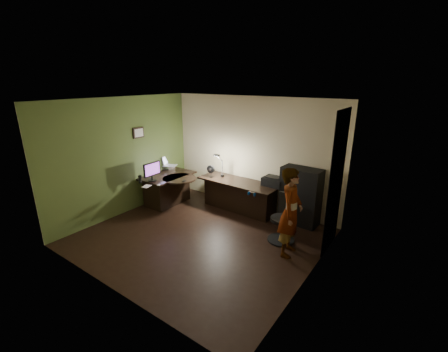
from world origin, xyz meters
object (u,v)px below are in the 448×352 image
Objects in this scene: person at (291,212)px; desk_right at (238,196)px; office_chair at (282,219)px; desk_left at (168,189)px; cabinet at (300,196)px; monitor at (152,174)px.

desk_right is at bearing 49.71° from person.
office_chair is at bearing -23.83° from desk_right.
cabinet is at bearing 15.68° from desk_left.
cabinet is 1.34× the size of office_chair.
desk_left is 1.40× the size of office_chair.
office_chair is (0.03, -0.96, -0.16)m from cabinet.
cabinet is at bearing 23.67° from monitor.
person reaches higher than cabinet.
monitor is 3.20m from office_chair.
person reaches higher than desk_left.
person is (0.30, -0.33, 0.35)m from office_chair.
office_chair is at bearing -1.28° from desk_left.
desk_left is at bearing -160.77° from cabinet.
desk_right is at bearing -167.46° from cabinet.
office_chair is (1.49, -0.72, 0.10)m from desk_right.
person is at bearing 1.33° from monitor.
office_chair is at bearing 31.83° from person.
desk_left is 0.81× the size of person.
desk_right is 2.11m from monitor.
person is at bearing -72.66° from cabinet.
desk_left is 3.29m from cabinet.
desk_left is at bearing -156.71° from desk_right.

